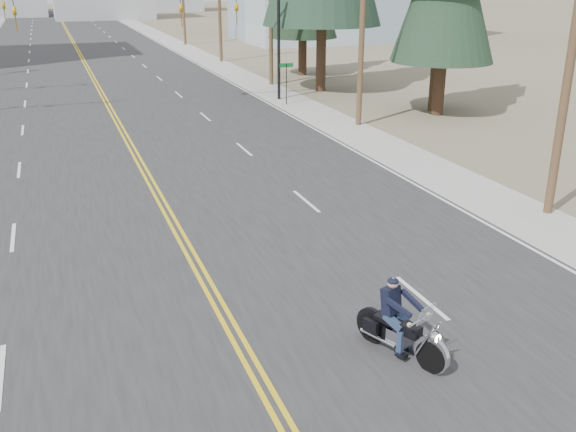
# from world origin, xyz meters

# --- Properties ---
(road) EXTENTS (20.00, 200.00, 0.01)m
(road) POSITION_xyz_m (0.00, 70.00, 0.01)
(road) COLOR #303033
(road) RESTS_ON ground
(sidewalk_right) EXTENTS (3.00, 200.00, 0.01)m
(sidewalk_right) POSITION_xyz_m (11.50, 70.00, 0.01)
(sidewalk_right) COLOR #A5A5A0
(sidewalk_right) RESTS_ON ground
(traffic_mast_right) EXTENTS (7.10, 0.26, 7.00)m
(traffic_mast_right) POSITION_xyz_m (8.98, 32.00, 4.94)
(traffic_mast_right) COLOR black
(traffic_mast_right) RESTS_ON ground
(street_sign) EXTENTS (0.90, 0.06, 2.62)m
(street_sign) POSITION_xyz_m (10.80, 30.00, 1.80)
(street_sign) COLOR black
(street_sign) RESTS_ON ground
(utility_pole_a) EXTENTS (2.20, 0.30, 11.00)m
(utility_pole_a) POSITION_xyz_m (12.50, 8.00, 5.73)
(utility_pole_a) COLOR brown
(utility_pole_a) RESTS_ON ground
(utility_pole_b) EXTENTS (2.20, 0.30, 11.50)m
(utility_pole_b) POSITION_xyz_m (12.50, 23.00, 5.98)
(utility_pole_b) COLOR brown
(utility_pole_b) RESTS_ON ground
(utility_pole_c) EXTENTS (2.20, 0.30, 11.00)m
(utility_pole_c) POSITION_xyz_m (12.50, 38.00, 5.73)
(utility_pole_c) COLOR brown
(utility_pole_c) RESTS_ON ground
(motorcyclist) EXTENTS (1.75, 2.47, 1.77)m
(motorcyclist) POSITION_xyz_m (3.15, 1.85, 0.89)
(motorcyclist) COLOR black
(motorcyclist) RESTS_ON ground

